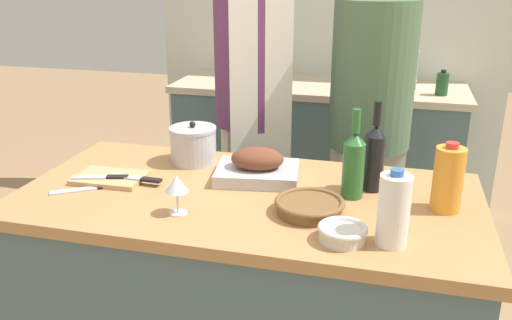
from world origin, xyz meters
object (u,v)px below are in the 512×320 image
at_px(stock_pot, 193,145).
at_px(juice_jug, 448,179).
at_px(wine_glass_left, 177,185).
at_px(knife_bread, 137,178).
at_px(wicker_basket, 310,206).
at_px(condiment_bottle_tall, 442,84).
at_px(person_cook_guest, 369,122).
at_px(roasting_pan, 257,167).
at_px(condiment_bottle_short, 276,65).
at_px(knife_chef, 91,188).
at_px(wine_bottle_green, 374,156).
at_px(milk_jug, 394,210).
at_px(mixing_bowl, 342,233).
at_px(knife_paring, 102,177).
at_px(wine_bottle_dark, 354,163).
at_px(condiment_bottle_extra, 272,72).
at_px(cutting_board, 110,178).
at_px(stand_mixer, 402,66).
at_px(person_cook_aproned, 253,97).

relative_size(stock_pot, juice_jug, 0.81).
distance_m(wine_glass_left, knife_bread, 0.31).
bearing_deg(wicker_basket, juice_jug, 17.84).
relative_size(condiment_bottle_tall, person_cook_guest, 0.09).
xyz_separation_m(roasting_pan, condiment_bottle_short, (-0.28, 1.53, 0.09)).
height_order(condiment_bottle_short, person_cook_guest, person_cook_guest).
height_order(roasting_pan, knife_chef, roasting_pan).
bearing_deg(wine_bottle_green, condiment_bottle_short, 114.10).
bearing_deg(milk_jug, stock_pot, 147.87).
distance_m(stock_pot, wine_glass_left, 0.47).
bearing_deg(mixing_bowl, condiment_bottle_tall, 78.58).
xyz_separation_m(wine_bottle_green, knife_paring, (-0.93, -0.18, -0.10)).
bearing_deg(milk_jug, roasting_pan, 142.28).
xyz_separation_m(wine_bottle_green, person_cook_guest, (-0.05, 0.71, -0.08)).
relative_size(wine_bottle_dark, condiment_bottle_extra, 2.01).
distance_m(knife_paring, knife_bread, 0.13).
height_order(mixing_bowl, juice_jug, juice_jug).
height_order(mixing_bowl, person_cook_guest, person_cook_guest).
xyz_separation_m(juice_jug, condiment_bottle_extra, (-0.93, 1.56, 0.00)).
height_order(wine_bottle_green, wine_glass_left, wine_bottle_green).
distance_m(cutting_board, stand_mixer, 1.97).
distance_m(milk_jug, person_cook_guest, 1.10).
xyz_separation_m(roasting_pan, condiment_bottle_tall, (0.71, 1.38, 0.06)).
relative_size(wicker_basket, person_cook_guest, 0.13).
height_order(mixing_bowl, stand_mixer, stand_mixer).
bearing_deg(person_cook_guest, knife_bread, -152.95).
xyz_separation_m(wicker_basket, knife_bread, (-0.63, 0.08, -0.00)).
height_order(roasting_pan, cutting_board, roasting_pan).
height_order(mixing_bowl, knife_chef, mixing_bowl).
relative_size(milk_jug, knife_paring, 1.11).
relative_size(milk_jug, person_cook_guest, 0.13).
bearing_deg(cutting_board, knife_bread, -2.59).
bearing_deg(wine_glass_left, stock_pot, 104.82).
bearing_deg(cutting_board, person_cook_aproned, 70.18).
relative_size(wicker_basket, condiment_bottle_extra, 1.47).
bearing_deg(stock_pot, wine_bottle_green, -8.35).
xyz_separation_m(wine_glass_left, stand_mixer, (0.65, 1.89, 0.07)).
height_order(mixing_bowl, person_cook_aproned, person_cook_aproned).
distance_m(knife_bread, person_cook_aproned, 0.88).
bearing_deg(juice_jug, person_cook_aproned, 136.25).
bearing_deg(stock_pot, knife_bread, -113.57).
xyz_separation_m(roasting_pan, stock_pot, (-0.28, 0.11, 0.03)).
bearing_deg(person_cook_aproned, knife_bread, -129.96).
bearing_deg(condiment_bottle_extra, mixing_bowl, -71.09).
bearing_deg(knife_paring, wine_bottle_green, 10.94).
bearing_deg(juice_jug, stock_pot, 167.22).
distance_m(wine_glass_left, condiment_bottle_tall, 1.93).
height_order(cutting_board, stock_pot, stock_pot).
xyz_separation_m(cutting_board, condiment_bottle_short, (0.23, 1.68, 0.13)).
distance_m(juice_jug, stand_mixer, 1.66).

